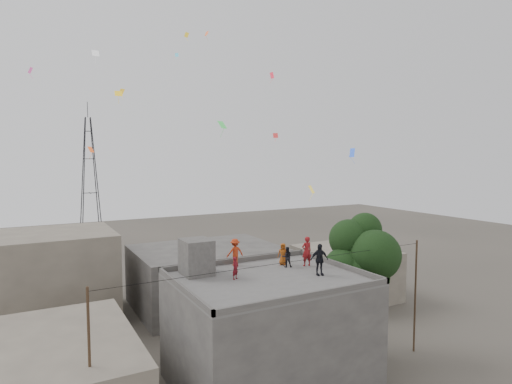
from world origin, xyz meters
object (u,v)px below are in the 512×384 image
at_px(person_red_adult, 307,251).
at_px(tree, 362,260).
at_px(transmission_tower, 90,186).
at_px(person_dark_adult, 319,260).
at_px(stair_head_box, 196,257).

bearing_deg(person_red_adult, tree, 175.51).
relative_size(transmission_tower, person_dark_adult, 11.21).
distance_m(tree, person_dark_adult, 4.88).
xyz_separation_m(stair_head_box, person_dark_adult, (6.00, -3.48, -0.11)).
bearing_deg(stair_head_box, person_dark_adult, -30.12).
distance_m(stair_head_box, transmission_tower, 37.46).
relative_size(tree, person_dark_adult, 5.10).
relative_size(stair_head_box, tree, 0.22).
height_order(stair_head_box, person_dark_adult, stair_head_box).
bearing_deg(tree, person_red_adult, 171.63).
bearing_deg(stair_head_box, person_red_adult, -12.15).
height_order(tree, transmission_tower, transmission_tower).
distance_m(tree, person_red_adult, 4.12).
height_order(stair_head_box, tree, tree).
relative_size(transmission_tower, person_red_adult, 11.05).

